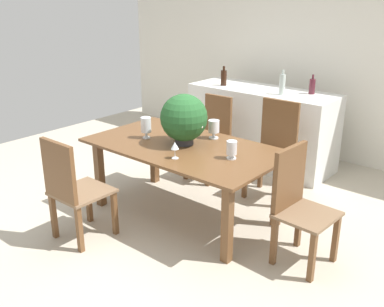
{
  "coord_description": "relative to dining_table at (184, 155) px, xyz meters",
  "views": [
    {
      "loc": [
        2.65,
        -2.95,
        2.13
      ],
      "look_at": [
        0.09,
        0.09,
        0.67
      ],
      "focal_mm": 41.63,
      "sensor_mm": 36.0,
      "label": 1
    }
  ],
  "objects": [
    {
      "name": "flower_centerpiece",
      "position": [
        -0.02,
        0.03,
        0.35
      ],
      "size": [
        0.45,
        0.45,
        0.49
      ],
      "color": "#333338",
      "rests_on": "dining_table"
    },
    {
      "name": "chair_foot_end",
      "position": [
        1.21,
        0.01,
        -0.1
      ],
      "size": [
        0.44,
        0.48,
        0.98
      ],
      "rotation": [
        0.0,
        0.0,
        1.51
      ],
      "color": "brown",
      "rests_on": "ground"
    },
    {
      "name": "chair_far_left",
      "position": [
        -0.43,
        1.0,
        -0.12
      ],
      "size": [
        0.41,
        0.48,
        0.97
      ],
      "rotation": [
        0.0,
        0.0,
        0.03
      ],
      "color": "brown",
      "rests_on": "ground"
    },
    {
      "name": "wine_bottle_amber",
      "position": [
        0.37,
        1.88,
        0.42
      ],
      "size": [
        0.07,
        0.07,
        0.23
      ],
      "color": "#511E28",
      "rests_on": "kitchen_counter"
    },
    {
      "name": "crystal_vase_right",
      "position": [
        0.56,
        -0.0,
        0.19
      ],
      "size": [
        0.09,
        0.09,
        0.16
      ],
      "color": "silver",
      "rests_on": "dining_table"
    },
    {
      "name": "wine_glass",
      "position": [
        0.17,
        -0.32,
        0.21
      ],
      "size": [
        0.07,
        0.07,
        0.15
      ],
      "color": "silver",
      "rests_on": "dining_table"
    },
    {
      "name": "kitchen_counter",
      "position": [
        -0.21,
        1.74,
        -0.15
      ],
      "size": [
        1.88,
        0.68,
        0.97
      ],
      "primitive_type": "cube",
      "color": "silver",
      "rests_on": "ground"
    },
    {
      "name": "chair_far_right",
      "position": [
        0.42,
        1.0,
        -0.07
      ],
      "size": [
        0.47,
        0.43,
        1.05
      ],
      "rotation": [
        0.0,
        0.0,
        0.04
      ],
      "color": "brown",
      "rests_on": "ground"
    },
    {
      "name": "ground_plane",
      "position": [
        0.0,
        -0.07,
        -0.64
      ],
      "size": [
        7.04,
        7.04,
        0.0
      ],
      "primitive_type": "plane",
      "color": "#BCB29E"
    },
    {
      "name": "crystal_vase_left",
      "position": [
        0.09,
        0.35,
        0.21
      ],
      "size": [
        0.11,
        0.11,
        0.19
      ],
      "color": "silver",
      "rests_on": "dining_table"
    },
    {
      "name": "wine_bottle_dark",
      "position": [
        -0.73,
        1.61,
        0.43
      ],
      "size": [
        0.08,
        0.08,
        0.25
      ],
      "color": "black",
      "rests_on": "kitchen_counter"
    },
    {
      "name": "wine_bottle_tall",
      "position": [
        0.12,
        1.62,
        0.46
      ],
      "size": [
        0.07,
        0.07,
        0.29
      ],
      "color": "#B2BFB7",
      "rests_on": "kitchen_counter"
    },
    {
      "name": "dining_table",
      "position": [
        0.0,
        0.0,
        0.0
      ],
      "size": [
        1.89,
        1.06,
        0.74
      ],
      "color": "brown",
      "rests_on": "ground"
    },
    {
      "name": "back_wall",
      "position": [
        0.0,
        2.53,
        0.66
      ],
      "size": [
        6.4,
        0.1,
        2.6
      ],
      "primitive_type": "cube",
      "color": "silver",
      "rests_on": "ground"
    },
    {
      "name": "chair_near_left",
      "position": [
        -0.42,
        -1.0,
        -0.11
      ],
      "size": [
        0.46,
        0.47,
        0.97
      ],
      "rotation": [
        0.0,
        0.0,
        3.15
      ],
      "color": "brown",
      "rests_on": "ground"
    },
    {
      "name": "crystal_vase_center_near",
      "position": [
        -0.43,
        -0.08,
        0.23
      ],
      "size": [
        0.1,
        0.1,
        0.21
      ],
      "color": "silver",
      "rests_on": "dining_table"
    }
  ]
}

